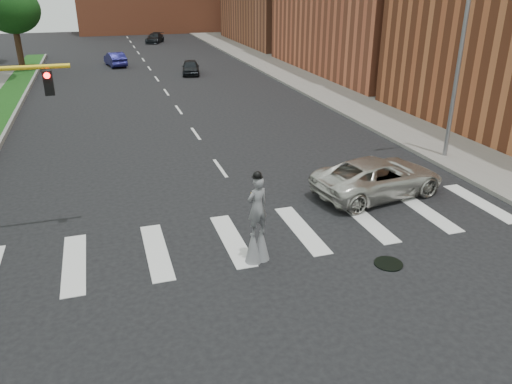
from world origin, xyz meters
name	(u,v)px	position (x,y,z in m)	size (l,w,h in m)	color
ground_plane	(277,248)	(0.00, 0.00, 0.00)	(160.00, 160.00, 0.00)	black
median_curb	(12,120)	(-10.45, 20.00, 0.14)	(0.20, 60.00, 0.28)	gray
sidewalk_right	(317,84)	(12.50, 25.00, 0.09)	(5.00, 90.00, 0.18)	slate
manhole	(388,264)	(3.00, -2.00, 0.02)	(0.90, 0.90, 0.04)	black
streetlight	(458,58)	(10.90, 6.00, 4.90)	(2.05, 0.20, 9.00)	slate
stilt_performer	(257,225)	(-0.86, -0.53, 1.25)	(0.82, 0.65, 3.04)	#311E13
suv_crossing	(379,177)	(5.48, 3.00, 0.78)	(2.58, 5.60, 1.56)	beige
car_near	(191,67)	(3.35, 33.34, 0.66)	(1.55, 3.85, 1.31)	black
car_mid	(115,59)	(-3.12, 40.44, 0.70)	(1.49, 4.26, 1.40)	navy
car_far	(155,38)	(3.20, 59.68, 0.64)	(1.80, 4.43, 1.29)	black
tree_6	(12,10)	(-11.78, 39.21, 5.59)	(4.94, 4.94, 7.74)	#311E13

